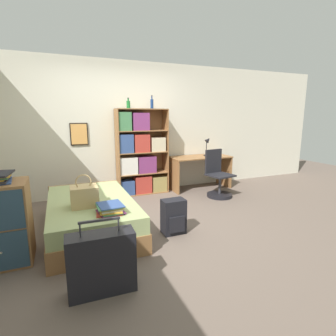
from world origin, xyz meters
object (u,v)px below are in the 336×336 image
at_px(handbag, 84,196).
at_px(backpack, 174,217).
at_px(dresser, 3,223).
at_px(book_stack_on_bed, 110,208).
at_px(bed, 91,215).
at_px(bookcase, 140,156).
at_px(bottle_green, 128,104).
at_px(bottle_brown, 152,104).
at_px(desk_chair, 218,182).
at_px(desk_lamp, 208,143).
at_px(desk, 200,166).
at_px(suitcase, 102,263).

distance_m(handbag, backpack, 1.18).
height_order(dresser, backpack, dresser).
bearing_deg(book_stack_on_bed, bed, 103.91).
distance_m(bookcase, bottle_green, 1.01).
xyz_separation_m(book_stack_on_bed, backpack, (0.85, 0.09, -0.27)).
relative_size(bottle_brown, desk_chair, 0.28).
bearing_deg(dresser, desk_lamp, 27.14).
bearing_deg(bottle_green, desk_lamp, -3.85).
relative_size(bed, book_stack_on_bed, 5.21).
relative_size(handbag, bottle_green, 2.04).
distance_m(book_stack_on_bed, desk_chair, 2.66).
bearing_deg(desk, dresser, -152.08).
height_order(desk, desk_lamp, desk_lamp).
bearing_deg(suitcase, backpack, 38.58).
distance_m(bed, desk_chair, 2.56).
relative_size(desk_lamp, desk_chair, 0.45).
height_order(bookcase, desk_chair, bookcase).
bearing_deg(backpack, suitcase, -141.42).
distance_m(bed, bottle_brown, 2.57).
distance_m(suitcase, bottle_brown, 3.55).
bearing_deg(bookcase, handbag, -125.57).
bearing_deg(handbag, suitcase, -88.49).
distance_m(desk_lamp, backpack, 2.60).
relative_size(handbag, backpack, 0.87).
xyz_separation_m(handbag, dresser, (-0.85, -0.20, -0.14)).
bearing_deg(desk_lamp, suitcase, -134.66).
distance_m(bookcase, desk_chair, 1.63).
height_order(desk, backpack, desk).
bearing_deg(book_stack_on_bed, handbag, 126.25).
bearing_deg(dresser, bottle_green, 46.04).
xyz_separation_m(bottle_green, backpack, (0.07, -1.99, -1.53)).
bearing_deg(backpack, desk_chair, 38.90).
bearing_deg(bottle_green, handbag, -120.54).
relative_size(bottle_brown, desk, 0.20).
height_order(dresser, desk_lamp, desk_lamp).
bearing_deg(desk_lamp, desk, -167.01).
bearing_deg(desk_chair, desk, 94.17).
bearing_deg(bottle_brown, handbag, -130.68).
height_order(desk_chair, backpack, desk_chair).
xyz_separation_m(bed, handbag, (-0.09, -0.28, 0.36)).
bearing_deg(dresser, suitcase, -45.72).
relative_size(bookcase, bottle_green, 8.40).
bearing_deg(desk_lamp, bottle_green, 176.15).
relative_size(book_stack_on_bed, suitcase, 0.52).
xyz_separation_m(suitcase, desk_lamp, (2.70, 2.73, 0.69)).
xyz_separation_m(book_stack_on_bed, bookcase, (0.97, 2.05, 0.28)).
bearing_deg(bottle_brown, dresser, -140.30).
bearing_deg(desk, bed, -151.83).
height_order(handbag, bottle_green, bottle_green).
bearing_deg(bookcase, desk, -5.28).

